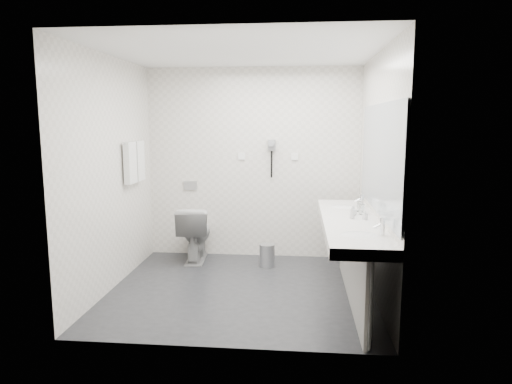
# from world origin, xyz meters

# --- Properties ---
(floor) EXTENTS (2.80, 2.80, 0.00)m
(floor) POSITION_xyz_m (0.00, 0.00, 0.00)
(floor) COLOR #25262A
(floor) RESTS_ON ground
(ceiling) EXTENTS (2.80, 2.80, 0.00)m
(ceiling) POSITION_xyz_m (0.00, 0.00, 2.50)
(ceiling) COLOR white
(ceiling) RESTS_ON wall_back
(wall_back) EXTENTS (2.80, 0.00, 2.80)m
(wall_back) POSITION_xyz_m (0.00, 1.30, 1.25)
(wall_back) COLOR silver
(wall_back) RESTS_ON floor
(wall_front) EXTENTS (2.80, 0.00, 2.80)m
(wall_front) POSITION_xyz_m (0.00, -1.30, 1.25)
(wall_front) COLOR silver
(wall_front) RESTS_ON floor
(wall_left) EXTENTS (0.00, 2.60, 2.60)m
(wall_left) POSITION_xyz_m (-1.40, 0.00, 1.25)
(wall_left) COLOR silver
(wall_left) RESTS_ON floor
(wall_right) EXTENTS (0.00, 2.60, 2.60)m
(wall_right) POSITION_xyz_m (1.40, 0.00, 1.25)
(wall_right) COLOR silver
(wall_right) RESTS_ON floor
(vanity_counter) EXTENTS (0.55, 2.20, 0.10)m
(vanity_counter) POSITION_xyz_m (1.12, -0.20, 0.80)
(vanity_counter) COLOR white
(vanity_counter) RESTS_ON floor
(vanity_panel) EXTENTS (0.03, 2.15, 0.75)m
(vanity_panel) POSITION_xyz_m (1.15, -0.20, 0.38)
(vanity_panel) COLOR #999691
(vanity_panel) RESTS_ON floor
(vanity_post_near) EXTENTS (0.06, 0.06, 0.75)m
(vanity_post_near) POSITION_xyz_m (1.18, -1.24, 0.38)
(vanity_post_near) COLOR silver
(vanity_post_near) RESTS_ON floor
(vanity_post_far) EXTENTS (0.06, 0.06, 0.75)m
(vanity_post_far) POSITION_xyz_m (1.18, 0.84, 0.38)
(vanity_post_far) COLOR silver
(vanity_post_far) RESTS_ON floor
(mirror) EXTENTS (0.02, 2.20, 1.05)m
(mirror) POSITION_xyz_m (1.39, -0.20, 1.45)
(mirror) COLOR #B2BCC6
(mirror) RESTS_ON wall_right
(basin_near) EXTENTS (0.40, 0.31, 0.05)m
(basin_near) POSITION_xyz_m (1.12, -0.85, 0.83)
(basin_near) COLOR white
(basin_near) RESTS_ON vanity_counter
(basin_far) EXTENTS (0.40, 0.31, 0.05)m
(basin_far) POSITION_xyz_m (1.12, 0.45, 0.83)
(basin_far) COLOR white
(basin_far) RESTS_ON vanity_counter
(faucet_near) EXTENTS (0.04, 0.04, 0.15)m
(faucet_near) POSITION_xyz_m (1.32, -0.85, 0.92)
(faucet_near) COLOR silver
(faucet_near) RESTS_ON vanity_counter
(faucet_far) EXTENTS (0.04, 0.04, 0.15)m
(faucet_far) POSITION_xyz_m (1.32, 0.45, 0.92)
(faucet_far) COLOR silver
(faucet_far) RESTS_ON vanity_counter
(soap_bottle_a) EXTENTS (0.06, 0.06, 0.09)m
(soap_bottle_a) POSITION_xyz_m (1.26, -0.24, 0.90)
(soap_bottle_a) COLOR silver
(soap_bottle_a) RESTS_ON vanity_counter
(soap_bottle_b) EXTENTS (0.09, 0.09, 0.09)m
(soap_bottle_b) POSITION_xyz_m (1.18, -0.01, 0.90)
(soap_bottle_b) COLOR silver
(soap_bottle_b) RESTS_ON vanity_counter
(soap_bottle_c) EXTENTS (0.07, 0.07, 0.13)m
(soap_bottle_c) POSITION_xyz_m (1.14, -0.19, 0.92)
(soap_bottle_c) COLOR silver
(soap_bottle_c) RESTS_ON vanity_counter
(glass_left) EXTENTS (0.08, 0.08, 0.11)m
(glass_left) POSITION_xyz_m (1.26, 0.03, 0.90)
(glass_left) COLOR silver
(glass_left) RESTS_ON vanity_counter
(glass_right) EXTENTS (0.07, 0.07, 0.11)m
(glass_right) POSITION_xyz_m (1.26, 0.18, 0.90)
(glass_right) COLOR silver
(glass_right) RESTS_ON vanity_counter
(toilet) EXTENTS (0.45, 0.74, 0.72)m
(toilet) POSITION_xyz_m (-0.73, 1.00, 0.36)
(toilet) COLOR white
(toilet) RESTS_ON floor
(flush_plate) EXTENTS (0.18, 0.02, 0.12)m
(flush_plate) POSITION_xyz_m (-0.85, 1.29, 0.95)
(flush_plate) COLOR #B2B5BA
(flush_plate) RESTS_ON wall_back
(pedal_bin) EXTENTS (0.20, 0.20, 0.27)m
(pedal_bin) POSITION_xyz_m (0.23, 0.82, 0.14)
(pedal_bin) COLOR #B2B5BA
(pedal_bin) RESTS_ON floor
(bin_lid) EXTENTS (0.19, 0.19, 0.02)m
(bin_lid) POSITION_xyz_m (0.23, 0.82, 0.28)
(bin_lid) COLOR #B2B5BA
(bin_lid) RESTS_ON pedal_bin
(towel_rail) EXTENTS (0.02, 0.62, 0.02)m
(towel_rail) POSITION_xyz_m (-1.35, 0.55, 1.55)
(towel_rail) COLOR silver
(towel_rail) RESTS_ON wall_left
(towel_near) EXTENTS (0.07, 0.24, 0.48)m
(towel_near) POSITION_xyz_m (-1.34, 0.41, 1.33)
(towel_near) COLOR white
(towel_near) RESTS_ON towel_rail
(towel_far) EXTENTS (0.07, 0.24, 0.48)m
(towel_far) POSITION_xyz_m (-1.34, 0.69, 1.33)
(towel_far) COLOR white
(towel_far) RESTS_ON towel_rail
(dryer_cradle) EXTENTS (0.10, 0.04, 0.14)m
(dryer_cradle) POSITION_xyz_m (0.25, 1.27, 1.50)
(dryer_cradle) COLOR gray
(dryer_cradle) RESTS_ON wall_back
(dryer_barrel) EXTENTS (0.08, 0.14, 0.08)m
(dryer_barrel) POSITION_xyz_m (0.25, 1.20, 1.53)
(dryer_barrel) COLOR gray
(dryer_barrel) RESTS_ON dryer_cradle
(dryer_cord) EXTENTS (0.02, 0.02, 0.35)m
(dryer_cord) POSITION_xyz_m (0.25, 1.26, 1.25)
(dryer_cord) COLOR black
(dryer_cord) RESTS_ON dryer_cradle
(switch_plate_a) EXTENTS (0.09, 0.02, 0.09)m
(switch_plate_a) POSITION_xyz_m (-0.15, 1.29, 1.35)
(switch_plate_a) COLOR white
(switch_plate_a) RESTS_ON wall_back
(switch_plate_b) EXTENTS (0.09, 0.02, 0.09)m
(switch_plate_b) POSITION_xyz_m (0.55, 1.29, 1.35)
(switch_plate_b) COLOR white
(switch_plate_b) RESTS_ON wall_back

